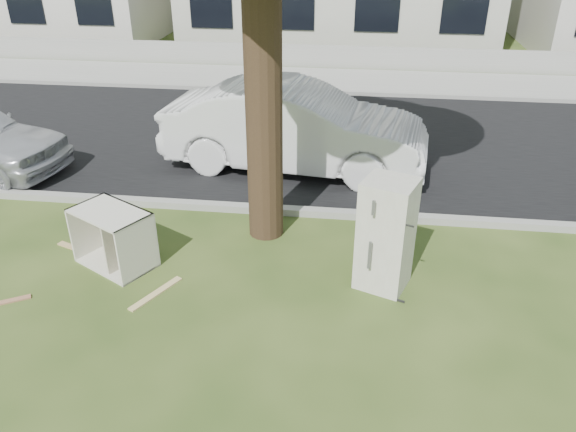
# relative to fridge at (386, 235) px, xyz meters

# --- Properties ---
(ground) EXTENTS (120.00, 120.00, 0.00)m
(ground) POSITION_rel_fridge_xyz_m (-1.39, -0.62, -0.78)
(ground) COLOR #2D4217
(road) EXTENTS (120.00, 7.00, 0.01)m
(road) POSITION_rel_fridge_xyz_m (-1.39, 5.38, -0.77)
(road) COLOR black
(road) RESTS_ON ground
(kerb_near) EXTENTS (120.00, 0.18, 0.12)m
(kerb_near) POSITION_rel_fridge_xyz_m (-1.39, 1.83, -0.78)
(kerb_near) COLOR gray
(kerb_near) RESTS_ON ground
(kerb_far) EXTENTS (120.00, 0.18, 0.12)m
(kerb_far) POSITION_rel_fridge_xyz_m (-1.39, 8.93, -0.78)
(kerb_far) COLOR gray
(kerb_far) RESTS_ON ground
(sidewalk) EXTENTS (120.00, 2.80, 0.01)m
(sidewalk) POSITION_rel_fridge_xyz_m (-1.39, 10.38, -0.77)
(sidewalk) COLOR gray
(sidewalk) RESTS_ON ground
(low_wall) EXTENTS (120.00, 0.15, 0.70)m
(low_wall) POSITION_rel_fridge_xyz_m (-1.39, 11.98, -0.43)
(low_wall) COLOR gray
(low_wall) RESTS_ON ground
(fridge) EXTENTS (0.81, 0.78, 1.55)m
(fridge) POSITION_rel_fridge_xyz_m (0.00, 0.00, 0.00)
(fridge) COLOR #BAB5A8
(fridge) RESTS_ON ground
(cabinet) EXTENTS (1.28, 1.13, 0.85)m
(cabinet) POSITION_rel_fridge_xyz_m (-3.79, 0.03, -0.35)
(cabinet) COLOR silver
(cabinet) RESTS_ON ground
(plank_b) EXTENTS (0.95, 0.45, 0.02)m
(plank_b) POSITION_rel_fridge_xyz_m (-4.43, 0.26, -0.76)
(plank_b) COLOR tan
(plank_b) RESTS_ON ground
(plank_c) EXTENTS (0.50, 0.83, 0.02)m
(plank_c) POSITION_rel_fridge_xyz_m (-2.99, -0.63, -0.76)
(plank_c) COLOR tan
(plank_c) RESTS_ON ground
(car_center) EXTENTS (5.22, 2.33, 1.66)m
(car_center) POSITION_rel_fridge_xyz_m (-1.64, 3.81, 0.06)
(car_center) COLOR silver
(car_center) RESTS_ON ground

